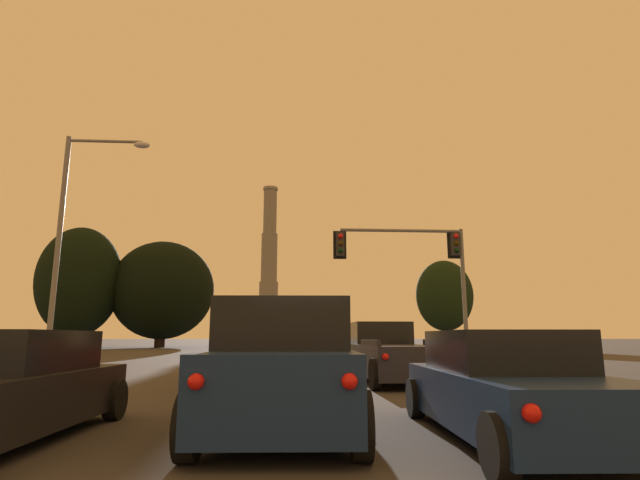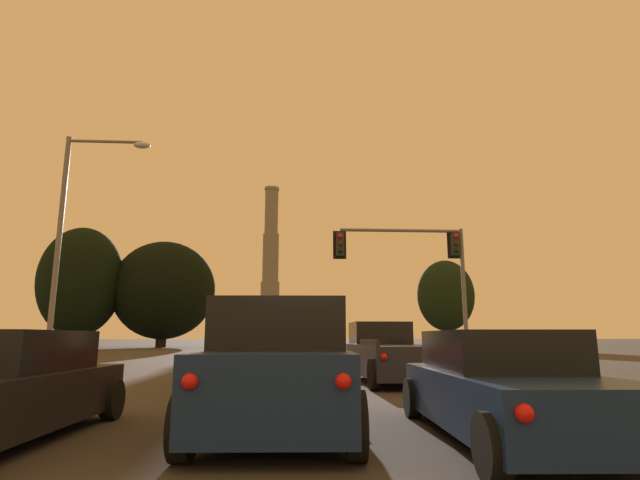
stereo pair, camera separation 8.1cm
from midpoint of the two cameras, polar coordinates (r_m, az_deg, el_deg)
suv_center_lane_second at (r=7.73m, az=-4.16°, el=-14.25°), size 2.29×4.97×1.86m
sedan_right_lane_second at (r=7.44m, az=20.59°, el=-15.51°), size 2.18×4.77×1.43m
pickup_truck_center_lane_front at (r=14.71m, az=-5.78°, el=-13.03°), size 2.25×5.53×1.82m
pickup_truck_right_lane_front at (r=15.81m, az=8.08°, el=-12.83°), size 2.31×5.55×1.82m
traffic_light_overhead_right at (r=22.17m, az=11.43°, el=-2.25°), size 5.87×0.50×6.03m
street_lamp at (r=21.57m, az=-26.28°, el=1.57°), size 3.30×0.36×9.21m
smokestack at (r=126.03m, az=-5.70°, el=-4.51°), size 7.50×7.50×39.40m
treeline_far_left at (r=69.29m, az=14.20°, el=-6.17°), size 7.59×6.83×11.49m
treeline_right_mid at (r=67.33m, az=-17.38°, el=-5.48°), size 12.93×11.64×13.48m
treeline_center_left at (r=67.70m, az=-25.65°, el=-4.28°), size 9.95×8.96×14.64m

